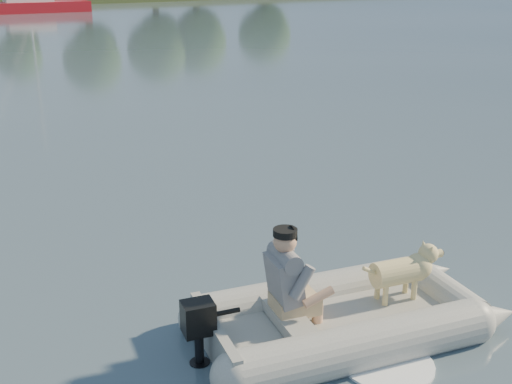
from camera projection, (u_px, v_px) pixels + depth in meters
water at (401, 327)px, 6.44m from camera, size 160.00×160.00×0.00m
dinghy at (348, 282)px, 6.20m from camera, size 4.93×4.02×1.27m
man at (286, 275)px, 5.96m from camera, size 0.76×0.69×0.98m
dog at (397, 276)px, 6.46m from camera, size 0.89×0.48×0.56m
outboard_motor at (199, 336)px, 5.76m from camera, size 0.42×0.34×0.71m
sailboat at (35, 6)px, 48.95m from camera, size 8.08×2.93×10.91m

